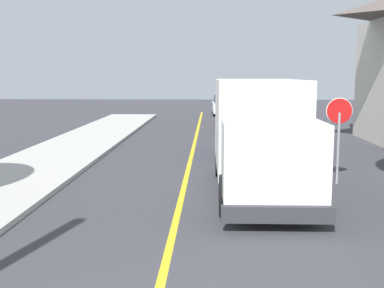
{
  "coord_description": "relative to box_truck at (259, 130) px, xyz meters",
  "views": [
    {
      "loc": [
        0.8,
        -4.8,
        3.36
      ],
      "look_at": [
        0.27,
        8.75,
        1.4
      ],
      "focal_mm": 45.31,
      "sensor_mm": 36.0,
      "label": 1
    }
  ],
  "objects": [
    {
      "name": "centre_line_yellow",
      "position": [
        -2.18,
        0.98,
        -1.76
      ],
      "size": [
        0.16,
        56.0,
        0.01
      ],
      "primitive_type": "cube",
      "color": "gold",
      "rests_on": "ground"
    },
    {
      "name": "parked_car_furthest",
      "position": [
        -0.34,
        26.37,
        -0.97
      ],
      "size": [
        1.9,
        4.44,
        1.67
      ],
      "color": "silver",
      "rests_on": "ground"
    },
    {
      "name": "parked_car_far",
      "position": [
        0.37,
        20.48,
        -0.97
      ],
      "size": [
        1.9,
        4.44,
        1.67
      ],
      "color": "maroon",
      "rests_on": "ground"
    },
    {
      "name": "parked_car_mid",
      "position": [
        0.4,
        14.26,
        -0.97
      ],
      "size": [
        1.87,
        4.43,
        1.67
      ],
      "color": "#4C564C",
      "rests_on": "ground"
    },
    {
      "name": "parked_car_near",
      "position": [
        -0.08,
        6.76,
        -0.97
      ],
      "size": [
        1.92,
        4.45,
        1.67
      ],
      "color": "#2D4793",
      "rests_on": "ground"
    },
    {
      "name": "stop_sign",
      "position": [
        2.52,
        1.04,
        0.09
      ],
      "size": [
        0.8,
        0.1,
        2.65
      ],
      "color": "gray",
      "rests_on": "ground"
    },
    {
      "name": "box_truck",
      "position": [
        0.0,
        0.0,
        0.0
      ],
      "size": [
        2.47,
        7.2,
        3.2
      ],
      "color": "silver",
      "rests_on": "ground"
    }
  ]
}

